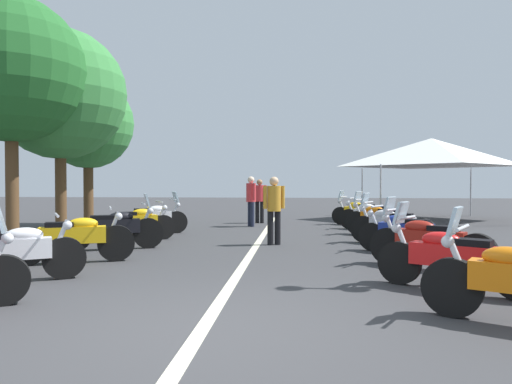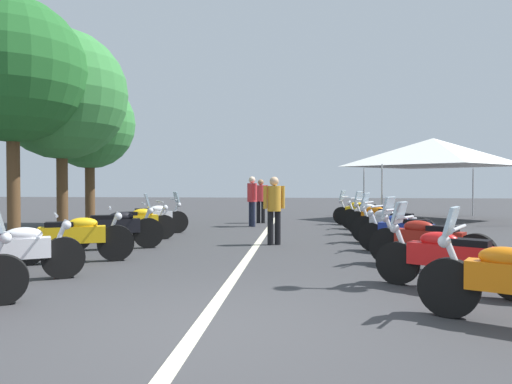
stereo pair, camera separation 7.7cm
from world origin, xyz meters
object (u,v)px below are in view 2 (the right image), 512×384
(motorcycle_right_row_1, at_px, (450,258))
(motorcycle_right_row_2, at_px, (427,241))
(motorcycle_left_row_2, at_px, (74,237))
(bystander_2, at_px, (252,197))
(motorcycle_left_row_1, at_px, (11,252))
(bystander_0, at_px, (261,198))
(bystander_3, at_px, (274,205))
(motorcycle_right_row_5, at_px, (380,219))
(motorcycle_left_row_5, at_px, (153,218))
(roadside_tree_1, at_px, (12,71))
(roadside_tree_2, at_px, (89,124))
(event_tent, at_px, (433,152))
(motorcycle_right_row_7, at_px, (361,212))
(motorcycle_right_row_4, at_px, (391,225))
(traffic_cone_1, at_px, (60,236))
(motorcycle_left_row_3, at_px, (114,228))
(motorcycle_right_row_3, at_px, (405,232))
(roadside_tree_0, at_px, (61,95))
(motorcycle_right_row_6, at_px, (373,215))
(motorcycle_left_row_4, at_px, (136,223))

(motorcycle_right_row_1, relative_size, motorcycle_right_row_2, 1.00)
(motorcycle_left_row_2, distance_m, motorcycle_right_row_2, 6.28)
(motorcycle_right_row_2, xyz_separation_m, bystander_2, (7.32, 3.76, 0.50))
(motorcycle_left_row_1, relative_size, bystander_0, 1.18)
(bystander_2, bearing_deg, bystander_3, -109.70)
(motorcycle_right_row_5, xyz_separation_m, bystander_0, (3.77, 3.61, 0.45))
(motorcycle_left_row_5, relative_size, roadside_tree_1, 0.30)
(motorcycle_right_row_5, xyz_separation_m, roadside_tree_2, (2.14, 9.27, 2.96))
(motorcycle_left_row_5, distance_m, bystander_3, 4.08)
(motorcycle_right_row_1, xyz_separation_m, event_tent, (12.44, -3.14, 2.19))
(roadside_tree_1, bearing_deg, motorcycle_right_row_7, -63.23)
(bystander_0, distance_m, event_tent, 7.12)
(motorcycle_left_row_5, xyz_separation_m, event_tent, (5.99, -9.33, 2.18))
(motorcycle_right_row_4, height_order, traffic_cone_1, motorcycle_right_row_4)
(motorcycle_left_row_5, bearing_deg, bystander_2, 13.63)
(motorcycle_left_row_3, height_order, motorcycle_right_row_7, motorcycle_left_row_3)
(motorcycle_right_row_1, xyz_separation_m, motorcycle_right_row_3, (3.37, -0.13, -0.01))
(motorcycle_right_row_1, relative_size, motorcycle_right_row_4, 1.00)
(motorcycle_right_row_3, xyz_separation_m, motorcycle_right_row_4, (1.44, 0.00, 0.03))
(motorcycle_right_row_2, height_order, roadside_tree_0, roadside_tree_0)
(motorcycle_right_row_4, bearing_deg, motorcycle_right_row_7, -61.53)
(motorcycle_left_row_1, xyz_separation_m, motorcycle_left_row_5, (6.48, -0.06, 0.01))
(motorcycle_right_row_7, relative_size, bystander_0, 1.20)
(motorcycle_right_row_7, distance_m, roadside_tree_1, 11.30)
(motorcycle_right_row_3, height_order, roadside_tree_0, roadside_tree_0)
(motorcycle_left_row_1, relative_size, traffic_cone_1, 3.02)
(bystander_2, bearing_deg, motorcycle_right_row_1, -100.20)
(motorcycle_right_row_3, bearing_deg, roadside_tree_2, 0.58)
(motorcycle_left_row_1, bearing_deg, motorcycle_right_row_5, 14.77)
(roadside_tree_0, relative_size, roadside_tree_1, 0.96)
(motorcycle_right_row_4, distance_m, motorcycle_right_row_6, 3.37)
(motorcycle_left_row_2, height_order, motorcycle_right_row_1, motorcycle_right_row_1)
(motorcycle_right_row_5, bearing_deg, motorcycle_right_row_1, 121.19)
(bystander_0, relative_size, bystander_2, 0.95)
(motorcycle_right_row_2, xyz_separation_m, roadside_tree_1, (3.31, 9.57, 3.89))
(motorcycle_right_row_2, bearing_deg, motorcycle_right_row_3, -55.95)
(bystander_2, bearing_deg, motorcycle_left_row_1, -138.29)
(motorcycle_left_row_1, relative_size, event_tent, 0.36)
(bystander_0, xyz_separation_m, event_tent, (2.07, -6.59, 1.73))
(motorcycle_left_row_3, relative_size, traffic_cone_1, 3.35)
(bystander_3, distance_m, roadside_tree_2, 8.13)
(motorcycle_left_row_2, bearing_deg, motorcycle_right_row_3, -8.50)
(motorcycle_right_row_6, height_order, roadside_tree_2, roadside_tree_2)
(motorcycle_left_row_5, relative_size, motorcycle_right_row_1, 1.00)
(motorcycle_left_row_3, distance_m, motorcycle_right_row_2, 6.45)
(motorcycle_right_row_3, xyz_separation_m, roadside_tree_2, (5.36, 9.24, 2.98))
(roadside_tree_2, bearing_deg, motorcycle_right_row_3, -120.13)
(motorcycle_left_row_4, xyz_separation_m, traffic_cone_1, (-1.71, 1.12, -0.16))
(bystander_0, bearing_deg, motorcycle_right_row_7, 91.53)
(motorcycle_right_row_6, xyz_separation_m, roadside_tree_2, (0.56, 9.31, 2.98))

